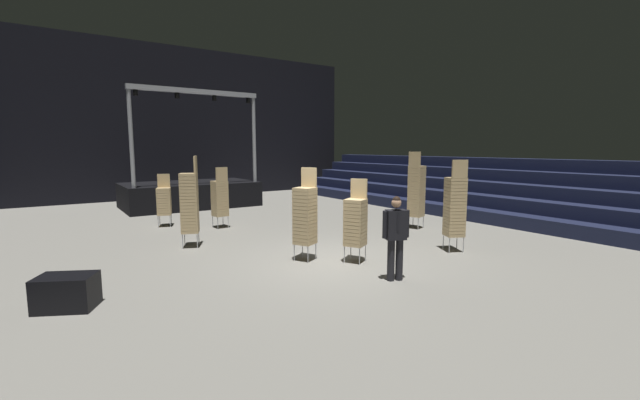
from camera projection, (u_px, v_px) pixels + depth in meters
name	position (u px, v px, depth m)	size (l,w,h in m)	color
ground_plane	(329.00, 262.00, 9.85)	(22.00, 30.00, 0.10)	gray
arena_end_wall	(165.00, 123.00, 21.64)	(22.00, 0.30, 8.00)	black
bleacher_bank_right	(509.00, 189.00, 15.62)	(3.75, 24.00, 2.25)	#191E38
stage_riser	(190.00, 193.00, 18.78)	(5.71, 3.32, 5.12)	black
man_with_tie	(396.00, 233.00, 8.24)	(0.56, 0.37, 1.73)	black
chair_stack_front_left	(164.00, 200.00, 13.99)	(0.56, 0.56, 1.79)	#B2B5BA
chair_stack_front_right	(190.00, 202.00, 11.01)	(0.58, 0.58, 2.48)	#B2B5BA
chair_stack_mid_left	(220.00, 198.00, 13.73)	(0.48, 0.48, 2.05)	#B2B5BA
chair_stack_mid_right	(305.00, 215.00, 9.74)	(0.59, 0.59, 2.22)	#B2B5BA
chair_stack_mid_centre	(455.00, 206.00, 10.58)	(0.59, 0.59, 2.39)	#B2B5BA
chair_stack_rear_left	(356.00, 221.00, 9.59)	(0.60, 0.60, 1.96)	#B2B5BA
chair_stack_rear_right	(416.00, 190.00, 13.61)	(0.54, 0.54, 2.56)	#B2B5BA
equipment_road_case	(66.00, 292.00, 6.86)	(0.90, 0.60, 0.57)	black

